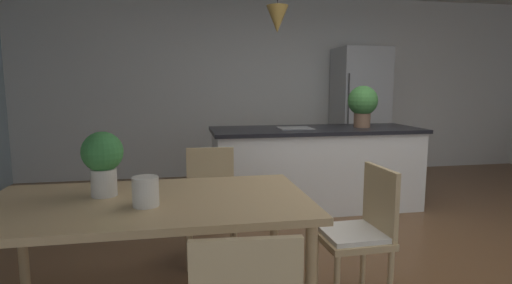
# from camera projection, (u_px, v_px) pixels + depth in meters

# --- Properties ---
(ground_plane) EXTENTS (10.00, 8.40, 0.04)m
(ground_plane) POSITION_uv_depth(u_px,v_px,m) (396.00, 258.00, 3.26)
(ground_plane) COLOR brown
(wall_back_kitchen) EXTENTS (10.00, 0.12, 2.70)m
(wall_back_kitchen) POSITION_uv_depth(u_px,v_px,m) (290.00, 87.00, 6.24)
(wall_back_kitchen) COLOR silver
(wall_back_kitchen) RESTS_ON ground_plane
(dining_table) EXTENTS (1.78, 0.97, 0.74)m
(dining_table) POSITION_uv_depth(u_px,v_px,m) (149.00, 211.00, 2.23)
(dining_table) COLOR tan
(dining_table) RESTS_ON ground_plane
(chair_far_right) EXTENTS (0.42, 0.42, 0.87)m
(chair_far_right) POSITION_uv_depth(u_px,v_px,m) (211.00, 200.00, 3.16)
(chair_far_right) COLOR tan
(chair_far_right) RESTS_ON ground_plane
(chair_kitchen_end) EXTENTS (0.41, 0.41, 0.87)m
(chair_kitchen_end) POSITION_uv_depth(u_px,v_px,m) (360.00, 231.00, 2.48)
(chair_kitchen_end) COLOR tan
(chair_kitchen_end) RESTS_ON ground_plane
(kitchen_island) EXTENTS (2.30, 0.84, 0.91)m
(kitchen_island) POSITION_uv_depth(u_px,v_px,m) (315.00, 167.00, 4.49)
(kitchen_island) COLOR white
(kitchen_island) RESTS_ON ground_plane
(refrigerator) EXTENTS (0.73, 0.67, 1.92)m
(refrigerator) POSITION_uv_depth(u_px,v_px,m) (359.00, 113.00, 6.08)
(refrigerator) COLOR #B2B5B7
(refrigerator) RESTS_ON ground_plane
(pendant_over_island_main) EXTENTS (0.23, 0.23, 0.79)m
(pendant_over_island_main) POSITION_uv_depth(u_px,v_px,m) (277.00, 19.00, 4.19)
(pendant_over_island_main) COLOR black
(potted_plant_on_island) EXTENTS (0.33, 0.33, 0.46)m
(potted_plant_on_island) POSITION_uv_depth(u_px,v_px,m) (363.00, 103.00, 4.49)
(potted_plant_on_island) COLOR #8C664C
(potted_plant_on_island) RESTS_ON kitchen_island
(potted_plant_on_table) EXTENTS (0.23, 0.23, 0.37)m
(potted_plant_on_table) POSITION_uv_depth(u_px,v_px,m) (103.00, 158.00, 2.26)
(potted_plant_on_table) COLOR beige
(potted_plant_on_table) RESTS_ON dining_table
(vase_on_dining_table) EXTENTS (0.14, 0.14, 0.16)m
(vase_on_dining_table) POSITION_uv_depth(u_px,v_px,m) (146.00, 192.00, 2.09)
(vase_on_dining_table) COLOR silver
(vase_on_dining_table) RESTS_ON dining_table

